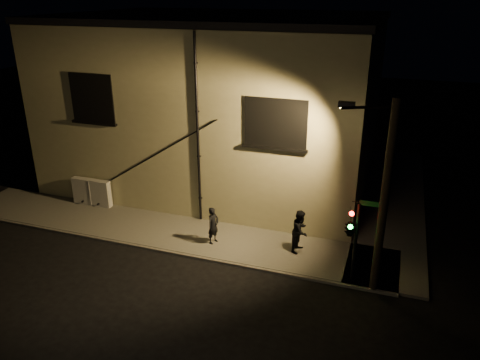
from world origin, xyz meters
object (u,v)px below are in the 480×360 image
at_px(utility_cabinet, 92,192).
at_px(pedestrian_b, 300,231).
at_px(streetlamp_pole, 382,194).
at_px(pedestrian_a, 213,225).
at_px(traffic_signal, 351,228).

xyz_separation_m(utility_cabinet, pedestrian_b, (10.55, -0.99, 0.22)).
bearing_deg(streetlamp_pole, pedestrian_a, 170.86).
bearing_deg(utility_cabinet, pedestrian_a, -12.31).
xyz_separation_m(utility_cabinet, pedestrian_a, (7.01, -1.53, 0.13)).
xyz_separation_m(pedestrian_b, traffic_signal, (2.04, -1.48, 1.24)).
distance_m(utility_cabinet, traffic_signal, 12.92).
distance_m(pedestrian_a, traffic_signal, 5.82).
bearing_deg(utility_cabinet, streetlamp_pole, -10.80).
height_order(utility_cabinet, pedestrian_b, pedestrian_b).
bearing_deg(pedestrian_a, pedestrian_b, -62.02).
distance_m(pedestrian_b, streetlamp_pole, 4.29).
bearing_deg(traffic_signal, streetlamp_pole, -6.55).
bearing_deg(traffic_signal, pedestrian_a, 170.45).
height_order(pedestrian_a, streetlamp_pole, streetlamp_pole).
height_order(utility_cabinet, streetlamp_pole, streetlamp_pole).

